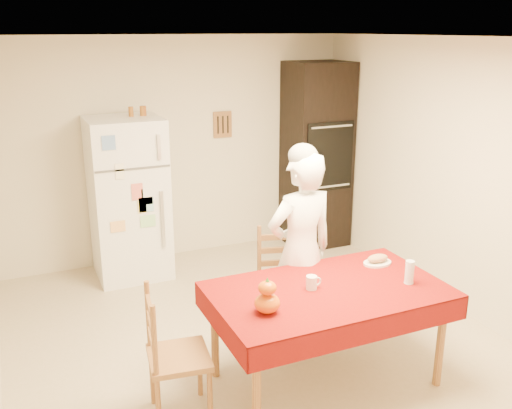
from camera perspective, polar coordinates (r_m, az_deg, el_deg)
floor at (r=4.98m, az=0.14°, el=-13.73°), size 4.50×4.50×0.00m
room_shell at (r=4.38m, az=0.15°, el=4.81°), size 4.02×4.52×2.51m
refrigerator at (r=6.13m, az=-12.64°, el=0.58°), size 0.75×0.74×1.70m
oven_cabinet at (r=6.89m, az=6.07°, el=4.89°), size 0.70×0.62×2.20m
dining_table at (r=4.23m, az=7.20°, el=-9.19°), size 1.70×1.00×0.76m
chair_far at (r=4.96m, az=2.58°, el=-7.28°), size 0.51×0.50×0.95m
chair_left at (r=3.96m, az=-8.70°, el=-14.30°), size 0.45×0.47×0.95m
seated_woman at (r=4.64m, az=4.49°, el=-4.73°), size 0.64×0.44×1.66m
coffee_mug at (r=4.16m, az=5.57°, el=-7.78°), size 0.08×0.08×0.10m
pumpkin_lower at (r=3.82m, az=1.13°, el=-9.84°), size 0.17×0.17×0.13m
pumpkin_upper at (r=3.77m, az=1.14°, el=-8.33°), size 0.12×0.12×0.09m
wine_glass at (r=4.36m, az=15.10°, el=-6.54°), size 0.07×0.07×0.18m
bread_plate at (r=4.67m, az=12.04°, el=-5.74°), size 0.24×0.24×0.02m
bread_loaf at (r=4.66m, az=12.07°, el=-5.28°), size 0.18×0.10×0.06m
spice_jar_left at (r=6.01m, az=-12.40°, el=9.06°), size 0.05×0.05×0.10m
spice_jar_mid at (r=6.04m, az=-11.15°, el=9.18°), size 0.05×0.05×0.10m
spice_jar_right at (r=6.03m, az=-11.30°, el=9.16°), size 0.05×0.05×0.10m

